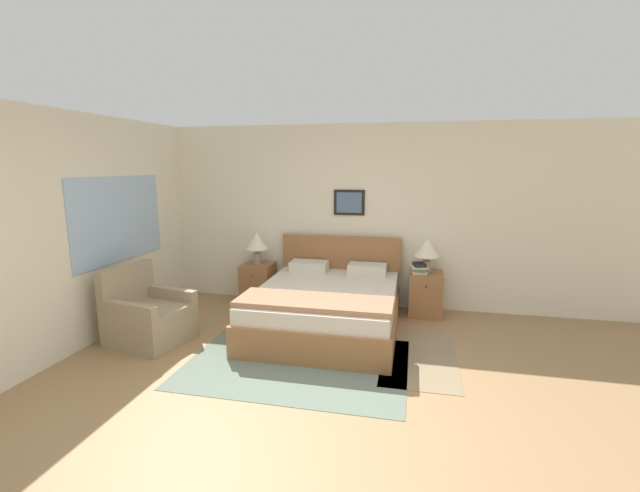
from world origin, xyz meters
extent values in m
plane|color=#99754C|center=(0.00, 0.00, 0.00)|extent=(16.00, 16.00, 0.00)
cube|color=beige|center=(0.00, 2.91, 1.30)|extent=(7.89, 0.06, 2.60)
cube|color=black|center=(-0.08, 2.87, 1.50)|extent=(0.44, 0.02, 0.36)
cube|color=slate|center=(-0.08, 2.85, 1.50)|extent=(0.36, 0.00, 0.29)
cube|color=beige|center=(-2.77, 1.44, 1.30)|extent=(0.06, 5.28, 2.60)
cube|color=#9EBCDB|center=(-2.73, 1.40, 1.37)|extent=(0.02, 1.62, 1.04)
cube|color=slate|center=(-0.30, 0.80, 0.00)|extent=(2.26, 1.63, 0.01)
cube|color=#897556|center=(0.95, 1.22, 0.00)|extent=(0.78, 1.47, 0.01)
cube|color=#936038|center=(-0.18, 1.77, 0.14)|extent=(1.73, 2.10, 0.28)
cube|color=#936038|center=(-0.18, 0.75, 0.32)|extent=(1.73, 0.06, 0.08)
cube|color=beige|center=(-0.18, 1.77, 0.41)|extent=(1.66, 2.01, 0.26)
cube|color=#936038|center=(-0.18, 2.79, 0.78)|extent=(1.73, 0.06, 0.48)
cube|color=#9E7051|center=(-0.18, 1.11, 0.57)|extent=(1.69, 0.59, 0.06)
cube|color=beige|center=(-0.60, 2.56, 0.61)|extent=(0.52, 0.32, 0.14)
cube|color=beige|center=(0.23, 2.56, 0.61)|extent=(0.52, 0.32, 0.14)
cube|color=#998466|center=(-2.11, 0.97, 0.21)|extent=(0.93, 0.88, 0.43)
cube|color=#998466|center=(-2.44, 1.04, 0.65)|extent=(0.26, 0.74, 0.45)
cube|color=#998466|center=(-2.04, 1.29, 0.50)|extent=(0.80, 0.25, 0.14)
cube|color=#998466|center=(-2.17, 0.66, 0.50)|extent=(0.80, 0.25, 0.14)
cube|color=#936038|center=(-1.40, 2.61, 0.30)|extent=(0.44, 0.45, 0.60)
sphere|color=#332D28|center=(-1.40, 2.37, 0.47)|extent=(0.02, 0.02, 0.02)
cube|color=#936038|center=(1.03, 2.61, 0.30)|extent=(0.44, 0.45, 0.60)
sphere|color=#332D28|center=(1.03, 2.37, 0.47)|extent=(0.02, 0.02, 0.02)
cylinder|color=gray|center=(-1.40, 2.61, 0.68)|extent=(0.11, 0.11, 0.16)
cylinder|color=gray|center=(-1.40, 2.61, 0.79)|extent=(0.02, 0.02, 0.06)
cone|color=beige|center=(-1.40, 2.61, 0.94)|extent=(0.34, 0.34, 0.24)
cylinder|color=gray|center=(1.03, 2.61, 0.68)|extent=(0.11, 0.11, 0.16)
cylinder|color=gray|center=(1.03, 2.61, 0.79)|extent=(0.02, 0.02, 0.06)
cone|color=beige|center=(1.03, 2.61, 0.94)|extent=(0.34, 0.34, 0.24)
cube|color=beige|center=(0.93, 2.56, 0.62)|extent=(0.22, 0.26, 0.04)
cube|color=#4C7551|center=(0.93, 2.56, 0.65)|extent=(0.18, 0.27, 0.03)
cube|color=beige|center=(0.93, 2.56, 0.68)|extent=(0.25, 0.24, 0.03)
cube|color=#232328|center=(0.93, 2.56, 0.71)|extent=(0.18, 0.24, 0.04)
camera|label=1|loc=(0.83, -3.20, 2.02)|focal=24.00mm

